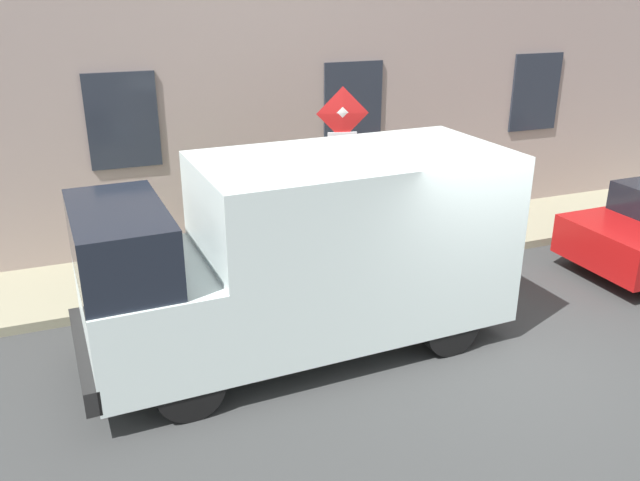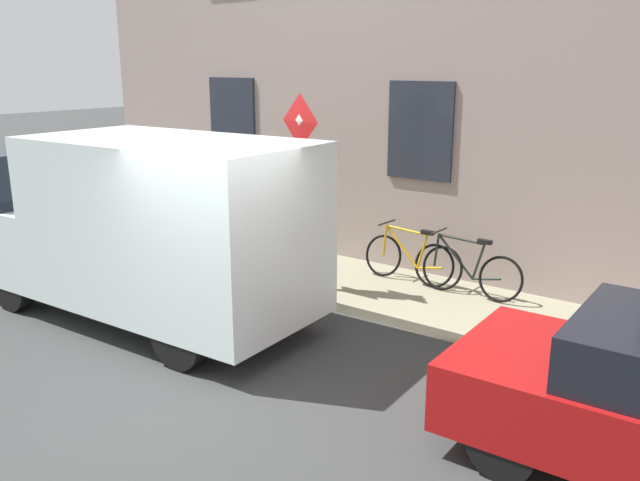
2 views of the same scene
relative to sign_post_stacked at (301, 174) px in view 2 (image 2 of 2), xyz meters
The scene contains 8 objects.
ground_plane 3.52m from the sign_post_stacked, 161.10° to the right, with size 80.00×80.00×0.00m, color #343535.
sidewalk_slab 2.19m from the sign_post_stacked, 50.77° to the right, with size 1.98×16.40×0.14m, color gray.
building_facade 3.00m from the sign_post_stacked, 24.43° to the right, with size 0.75×14.40×7.51m.
sign_post_stacked is the anchor object (origin of this frame).
delivery_van 2.34m from the sign_post_stacked, 146.51° to the left, with size 2.20×5.40×2.50m.
bicycle_black 2.78m from the sign_post_stacked, 59.42° to the right, with size 0.46×1.71×0.89m.
bicycle_orange 2.18m from the sign_post_stacked, 43.89° to the right, with size 0.46×1.72×0.89m.
pedestrian 2.14m from the sign_post_stacked, 68.00° to the left, with size 0.47×0.46×1.72m.
Camera 2 is at (-4.60, -4.83, 3.42)m, focal length 37.11 mm.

